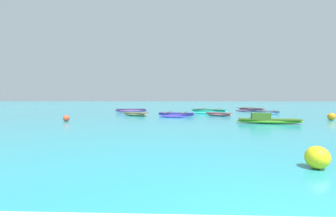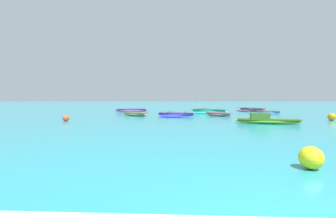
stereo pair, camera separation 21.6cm
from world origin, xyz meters
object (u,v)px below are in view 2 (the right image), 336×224
at_px(moored_boat_2, 176,114).
at_px(mooring_buoy_0, 311,158).
at_px(moored_boat_6, 219,114).
at_px(moored_boat_1, 269,112).
at_px(mooring_buoy_1, 332,117).
at_px(moored_boat_7, 135,114).
at_px(moored_boat_0, 209,111).
at_px(mooring_buoy_2, 66,118).
at_px(moored_boat_5, 267,120).
at_px(moored_boat_3, 132,110).
at_px(moored_boat_4, 252,110).

bearing_deg(moored_boat_2, mooring_buoy_0, -67.17).
height_order(moored_boat_2, moored_boat_6, moored_boat_2).
height_order(moored_boat_1, moored_boat_6, moored_boat_1).
bearing_deg(mooring_buoy_1, moored_boat_7, 166.65).
xyz_separation_m(moored_boat_0, mooring_buoy_0, (-0.31, -19.40, 0.02)).
relative_size(moored_boat_7, mooring_buoy_1, 4.92).
bearing_deg(moored_boat_1, mooring_buoy_2, -126.33).
relative_size(moored_boat_2, mooring_buoy_1, 6.78).
relative_size(moored_boat_2, moored_boat_5, 0.91).
distance_m(moored_boat_5, mooring_buoy_2, 13.83).
distance_m(moored_boat_7, mooring_buoy_2, 6.56).
xyz_separation_m(moored_boat_0, moored_boat_7, (-7.42, -3.83, -0.06)).
relative_size(moored_boat_0, moored_boat_3, 1.07).
bearing_deg(moored_boat_3, moored_boat_1, -8.56).
distance_m(moored_boat_2, mooring_buoy_1, 12.13).
distance_m(moored_boat_0, mooring_buoy_1, 11.02).
bearing_deg(mooring_buoy_2, mooring_buoy_1, 4.39).
relative_size(moored_boat_0, mooring_buoy_0, 7.49).
xyz_separation_m(moored_boat_0, mooring_buoy_1, (8.07, -7.50, 0.03)).
height_order(moored_boat_3, moored_boat_7, moored_boat_3).
height_order(moored_boat_1, mooring_buoy_2, mooring_buoy_2).
bearing_deg(mooring_buoy_0, moored_boat_5, 74.32).
xyz_separation_m(moored_boat_3, mooring_buoy_1, (16.85, -8.48, 0.03)).
relative_size(moored_boat_7, mooring_buoy_2, 6.01).
distance_m(moored_boat_0, mooring_buoy_0, 19.41).
distance_m(moored_boat_1, mooring_buoy_1, 7.70).
distance_m(moored_boat_0, mooring_buoy_2, 14.57).
bearing_deg(mooring_buoy_1, moored_boat_3, 153.28).
relative_size(moored_boat_3, moored_boat_7, 1.37).
relative_size(moored_boat_1, moored_boat_7, 1.65).
bearing_deg(moored_boat_3, moored_boat_6, -32.59).
distance_m(moored_boat_4, moored_boat_5, 14.48).
bearing_deg(moored_boat_7, moored_boat_6, 29.16).
distance_m(moored_boat_5, moored_boat_7, 11.54).
bearing_deg(moored_boat_3, moored_boat_7, -79.16).
bearing_deg(moored_boat_6, moored_boat_2, -141.46).
bearing_deg(moored_boat_2, moored_boat_0, 59.73).
height_order(moored_boat_5, moored_boat_7, moored_boat_5).
xyz_separation_m(moored_boat_4, mooring_buoy_0, (-6.21, -23.47, 0.06)).
bearing_deg(moored_boat_3, moored_boat_0, -11.29).
bearing_deg(moored_boat_6, moored_boat_0, 129.64).
bearing_deg(moored_boat_1, moored_boat_2, -130.62).
relative_size(moored_boat_3, moored_boat_5, 0.90).
relative_size(moored_boat_3, mooring_buoy_0, 6.99).
height_order(moored_boat_0, moored_boat_3, moored_boat_0).
height_order(moored_boat_1, moored_boat_4, moored_boat_4).
xyz_separation_m(moored_boat_4, mooring_buoy_2, (-17.35, -13.06, 0.02)).
bearing_deg(moored_boat_1, mooring_buoy_1, -50.68).
relative_size(moored_boat_5, mooring_buoy_2, 9.13).
relative_size(moored_boat_5, moored_boat_7, 1.52).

